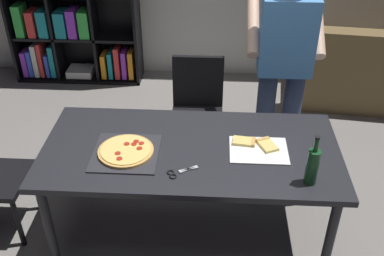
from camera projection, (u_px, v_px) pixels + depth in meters
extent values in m
plane|color=gray|center=(191.00, 232.00, 3.27)|extent=(12.00, 12.00, 0.00)
cube|color=#232328|center=(191.00, 150.00, 2.87)|extent=(1.87, 0.89, 0.04)
cylinder|color=#232328|center=(49.00, 230.00, 2.81)|extent=(0.06, 0.06, 0.71)
cylinder|color=#232328|center=(329.00, 241.00, 2.73)|extent=(0.06, 0.06, 0.71)
cylinder|color=#232328|center=(80.00, 158.00, 3.42)|extent=(0.06, 0.06, 0.71)
cylinder|color=#232328|center=(310.00, 166.00, 3.34)|extent=(0.06, 0.06, 0.71)
cube|color=black|center=(197.00, 119.00, 3.74)|extent=(0.42, 0.42, 0.04)
cube|color=black|center=(198.00, 81.00, 3.76)|extent=(0.42, 0.04, 0.45)
cylinder|color=black|center=(174.00, 153.00, 3.72)|extent=(0.04, 0.04, 0.41)
cylinder|color=black|center=(218.00, 154.00, 3.70)|extent=(0.04, 0.04, 0.41)
cylinder|color=black|center=(177.00, 129.00, 4.02)|extent=(0.04, 0.04, 0.41)
cylinder|color=black|center=(218.00, 130.00, 4.00)|extent=(0.04, 0.04, 0.41)
cylinder|color=black|center=(18.00, 223.00, 3.06)|extent=(0.04, 0.04, 0.41)
cylinder|color=black|center=(36.00, 188.00, 3.36)|extent=(0.04, 0.04, 0.41)
cube|color=brown|center=(382.00, 81.00, 4.78)|extent=(1.79, 1.04, 0.40)
cube|color=brown|center=(312.00, 50.00, 4.72)|extent=(0.26, 0.86, 0.20)
cube|color=black|center=(82.00, 76.00, 5.28)|extent=(1.40, 0.35, 0.03)
cube|color=black|center=(76.00, 36.00, 5.01)|extent=(1.34, 0.29, 0.03)
cube|color=purple|center=(27.00, 62.00, 5.20)|extent=(0.06, 0.22, 0.29)
cube|color=blue|center=(33.00, 61.00, 5.19)|extent=(0.05, 0.22, 0.31)
cube|color=silver|center=(38.00, 59.00, 5.17)|extent=(0.05, 0.22, 0.37)
cube|color=red|center=(43.00, 58.00, 5.16)|extent=(0.04, 0.22, 0.40)
cube|color=blue|center=(50.00, 63.00, 5.19)|extent=(0.04, 0.22, 0.26)
cube|color=teal|center=(55.00, 59.00, 5.16)|extent=(0.06, 0.22, 0.36)
cube|color=silver|center=(81.00, 71.00, 5.23)|extent=(0.28, 0.25, 0.08)
cube|color=orange|center=(105.00, 64.00, 5.16)|extent=(0.05, 0.22, 0.27)
cube|color=teal|center=(112.00, 63.00, 5.15)|extent=(0.05, 0.22, 0.30)
cube|color=red|center=(118.00, 61.00, 5.13)|extent=(0.05, 0.22, 0.36)
cube|color=purple|center=(125.00, 63.00, 5.14)|extent=(0.05, 0.22, 0.32)
cube|color=orange|center=(132.00, 63.00, 5.13)|extent=(0.05, 0.22, 0.32)
cube|color=green|center=(21.00, 20.00, 4.92)|extent=(0.09, 0.22, 0.35)
cube|color=red|center=(33.00, 22.00, 4.93)|extent=(0.08, 0.22, 0.28)
cube|color=teal|center=(45.00, 22.00, 4.92)|extent=(0.11, 0.22, 0.29)
cube|color=teal|center=(62.00, 23.00, 4.92)|extent=(0.12, 0.22, 0.28)
cube|color=purple|center=(74.00, 22.00, 4.90)|extent=(0.09, 0.22, 0.31)
cube|color=green|center=(85.00, 23.00, 4.90)|extent=(0.11, 0.22, 0.29)
cylinder|color=#38476B|center=(289.00, 127.00, 3.55)|extent=(0.14, 0.14, 0.95)
cylinder|color=#38476B|center=(264.00, 126.00, 3.56)|extent=(0.14, 0.14, 0.95)
cube|color=#4C8CD1|center=(288.00, 36.00, 3.14)|extent=(0.38, 0.22, 0.55)
cylinder|color=#E0B293|center=(317.00, 24.00, 3.27)|extent=(0.09, 0.50, 0.39)
cylinder|color=#E0B293|center=(253.00, 22.00, 3.29)|extent=(0.09, 0.50, 0.39)
cube|color=#2D2D33|center=(126.00, 153.00, 2.80)|extent=(0.40, 0.40, 0.01)
cylinder|color=tan|center=(126.00, 151.00, 2.79)|extent=(0.34, 0.34, 0.02)
cylinder|color=#EACC6B|center=(126.00, 150.00, 2.79)|extent=(0.31, 0.31, 0.01)
cylinder|color=#B22819|center=(141.00, 143.00, 2.84)|extent=(0.04, 0.04, 0.00)
cylinder|color=#B22819|center=(118.00, 153.00, 2.75)|extent=(0.04, 0.04, 0.00)
cylinder|color=#B22819|center=(136.00, 141.00, 2.85)|extent=(0.04, 0.04, 0.00)
cylinder|color=#B22819|center=(134.00, 144.00, 2.83)|extent=(0.04, 0.04, 0.00)
cylinder|color=#B22819|center=(127.00, 144.00, 2.83)|extent=(0.04, 0.04, 0.00)
cylinder|color=#B22819|center=(139.00, 148.00, 2.79)|extent=(0.04, 0.04, 0.00)
cylinder|color=#B22819|center=(119.00, 159.00, 2.70)|extent=(0.04, 0.04, 0.00)
cube|color=white|center=(259.00, 150.00, 2.82)|extent=(0.36, 0.28, 0.01)
cube|color=#EACC6B|center=(244.00, 141.00, 2.88)|extent=(0.15, 0.11, 0.02)
cube|color=tan|center=(253.00, 142.00, 2.87)|extent=(0.04, 0.09, 0.02)
cube|color=#EACC6B|center=(267.00, 145.00, 2.85)|extent=(0.14, 0.16, 0.02)
cube|color=tan|center=(263.00, 140.00, 2.89)|extent=(0.09, 0.06, 0.02)
cylinder|color=#194723|center=(312.00, 167.00, 2.52)|extent=(0.07, 0.07, 0.22)
cylinder|color=#194723|center=(316.00, 145.00, 2.44)|extent=(0.03, 0.03, 0.08)
cylinder|color=black|center=(318.00, 138.00, 2.41)|extent=(0.03, 0.03, 0.02)
cube|color=silver|center=(189.00, 169.00, 2.67)|extent=(0.11, 0.08, 0.01)
cube|color=silver|center=(189.00, 169.00, 2.67)|extent=(0.12, 0.05, 0.01)
torus|color=black|center=(170.00, 172.00, 2.65)|extent=(0.06, 0.06, 0.01)
torus|color=black|center=(173.00, 176.00, 2.61)|extent=(0.06, 0.06, 0.01)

